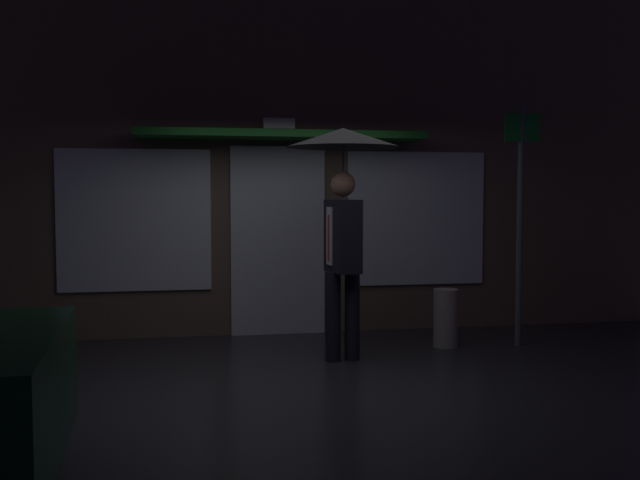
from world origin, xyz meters
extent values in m
plane|color=#26262B|center=(0.00, 0.00, 0.00)|extent=(18.00, 18.00, 0.00)
cube|color=brown|center=(0.00, 2.35, 2.22)|extent=(9.49, 0.30, 4.45)
cube|color=white|center=(0.00, 2.18, 1.10)|extent=(1.10, 0.04, 2.20)
cube|color=white|center=(-1.63, 2.18, 1.35)|extent=(1.70, 0.04, 1.60)
cube|color=white|center=(1.68, 2.18, 1.35)|extent=(1.70, 0.04, 1.60)
cube|color=white|center=(0.00, 2.10, 2.45)|extent=(0.36, 0.16, 0.12)
cube|color=#144C19|center=(0.00, 1.85, 2.30)|extent=(3.20, 0.70, 0.08)
cylinder|color=black|center=(0.55, 0.72, 0.44)|extent=(0.15, 0.15, 0.88)
cylinder|color=black|center=(0.36, 0.69, 0.44)|extent=(0.15, 0.15, 0.88)
cube|color=black|center=(0.46, 0.71, 1.24)|extent=(0.30, 0.49, 0.71)
cube|color=silver|center=(0.33, 0.72, 1.24)|extent=(0.04, 0.14, 0.57)
cube|color=red|center=(0.33, 0.72, 1.22)|extent=(0.03, 0.05, 0.46)
sphere|color=tan|center=(0.46, 0.71, 1.74)|extent=(0.24, 0.24, 0.24)
cylinder|color=slate|center=(0.46, 0.71, 1.78)|extent=(0.02, 0.02, 1.01)
cone|color=black|center=(0.46, 0.71, 2.19)|extent=(1.12, 1.12, 0.18)
cylinder|color=#595B60|center=(2.48, 1.05, 1.30)|extent=(0.07, 0.07, 2.61)
cube|color=#198C33|center=(2.48, 1.03, 2.36)|extent=(0.40, 0.02, 0.30)
cylinder|color=#9E998E|center=(1.68, 1.13, 0.31)|extent=(0.26, 0.26, 0.63)
camera|label=1|loc=(-1.06, -6.27, 1.65)|focal=40.97mm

